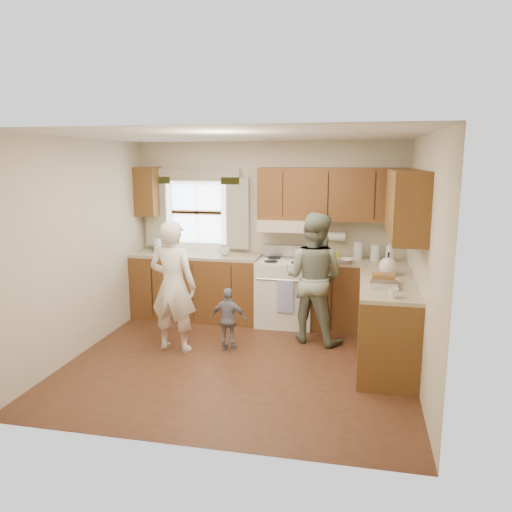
% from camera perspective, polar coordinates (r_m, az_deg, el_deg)
% --- Properties ---
extents(room, '(3.80, 3.80, 3.80)m').
position_cam_1_polar(room, '(5.43, -1.90, 0.29)').
color(room, '#432114').
rests_on(room, ground).
extents(kitchen_fixtures, '(3.80, 2.25, 2.15)m').
position_cam_1_polar(kitchen_fixtures, '(6.45, 5.72, -1.77)').
color(kitchen_fixtures, '#43270E').
rests_on(kitchen_fixtures, ground).
extents(stove, '(0.76, 0.67, 1.07)m').
position_cam_1_polar(stove, '(6.92, 3.39, -4.02)').
color(stove, silver).
rests_on(stove, ground).
extents(woman_left, '(0.60, 0.43, 1.57)m').
position_cam_1_polar(woman_left, '(5.97, -9.47, -3.44)').
color(woman_left, white).
rests_on(woman_left, ground).
extents(woman_right, '(0.94, 0.83, 1.63)m').
position_cam_1_polar(woman_right, '(6.23, 6.60, -2.50)').
color(woman_right, '#243C28').
rests_on(woman_right, ground).
extents(child, '(0.46, 0.21, 0.77)m').
position_cam_1_polar(child, '(5.99, -3.14, -7.25)').
color(child, gray).
rests_on(child, ground).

